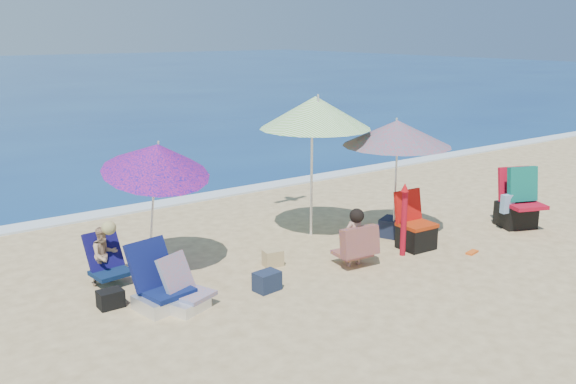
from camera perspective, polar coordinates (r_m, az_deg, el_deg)
ground at (r=8.80m, az=5.45°, el=-7.99°), size 120.00×120.00×0.00m
foam at (r=12.86m, az=-9.63°, el=-0.77°), size 120.00×0.50×0.04m
umbrella_turquoise at (r=10.24m, az=9.80°, el=5.25°), size 2.11×2.11×1.99m
umbrella_striped at (r=10.09m, az=2.48°, el=7.17°), size 2.20×2.20×2.37m
umbrella_blue at (r=8.75m, az=-11.74°, el=2.95°), size 1.50×1.56×2.02m
furled_umbrella at (r=9.68m, az=10.42°, el=-2.13°), size 0.17×0.16×1.14m
chair_navy at (r=8.09m, az=-11.45°, el=-8.67°), size 0.72×0.79×0.80m
chair_rainbow at (r=8.01m, az=-9.25°, el=-9.15°), size 0.69×0.70×0.64m
camp_chair_left at (r=10.15m, az=11.39°, el=-3.51°), size 0.54×0.54×0.90m
camp_chair_right at (r=11.66m, az=19.96°, el=-1.12°), size 0.82×0.90×1.09m
person_center at (r=9.20m, az=6.15°, el=-4.20°), size 0.61×0.54×0.87m
person_left at (r=8.92m, az=-16.17°, el=-5.46°), size 0.53×0.63×0.88m
bag_navy_a at (r=8.42m, az=-1.91°, el=-8.04°), size 0.36×0.28×0.26m
bag_black_a at (r=8.25m, az=-15.70°, el=-9.25°), size 0.30×0.22×0.22m
bag_tan at (r=9.27m, az=-1.37°, el=-5.96°), size 0.30×0.24×0.24m
bag_navy_b at (r=10.71m, az=9.26°, el=-3.13°), size 0.50×0.45×0.30m
orange_item at (r=10.20m, az=16.26°, el=-5.24°), size 0.25×0.15×0.03m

